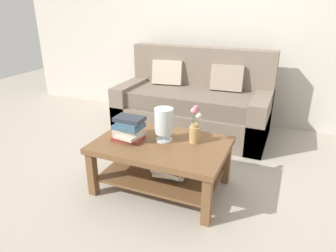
% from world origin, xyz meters
% --- Properties ---
extents(ground_plane, '(10.00, 10.00, 0.00)m').
position_xyz_m(ground_plane, '(0.00, 0.00, 0.00)').
color(ground_plane, '#ADA393').
extents(back_wall, '(6.40, 0.12, 2.70)m').
position_xyz_m(back_wall, '(0.00, 1.65, 1.35)').
color(back_wall, beige).
rests_on(back_wall, ground).
extents(couch, '(1.91, 0.90, 1.06)m').
position_xyz_m(couch, '(-0.13, 0.99, 0.36)').
color(couch, '#7A6B5B').
rests_on(couch, ground).
extents(coffee_table, '(1.15, 0.76, 0.46)m').
position_xyz_m(coffee_table, '(0.04, -0.41, 0.33)').
color(coffee_table, brown).
rests_on(coffee_table, ground).
extents(book_stack_main, '(0.28, 0.25, 0.21)m').
position_xyz_m(book_stack_main, '(-0.26, -0.46, 0.56)').
color(book_stack_main, '#993833').
rests_on(book_stack_main, coffee_table).
extents(glass_hurricane_vase, '(0.16, 0.16, 0.30)m').
position_xyz_m(glass_hurricane_vase, '(0.04, -0.36, 0.64)').
color(glass_hurricane_vase, silver).
rests_on(glass_hurricane_vase, coffee_table).
extents(flower_pitcher, '(0.11, 0.11, 0.33)m').
position_xyz_m(flower_pitcher, '(0.30, -0.29, 0.59)').
color(flower_pitcher, tan).
rests_on(flower_pitcher, coffee_table).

